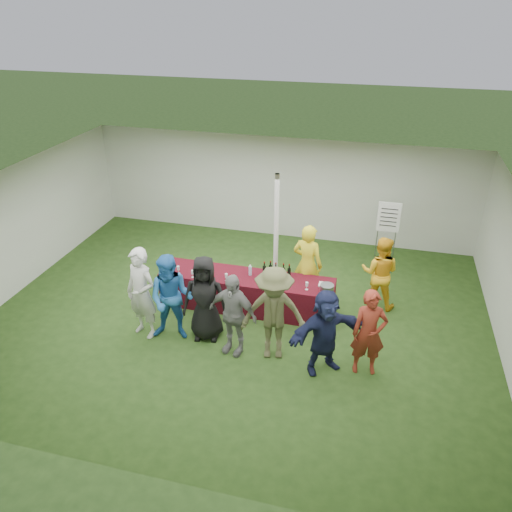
% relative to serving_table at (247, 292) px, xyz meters
% --- Properties ---
extents(ground, '(60.00, 60.00, 0.00)m').
position_rel_serving_table_xyz_m(ground, '(-0.08, -0.36, -0.38)').
color(ground, '#284719').
rests_on(ground, ground).
extents(tent, '(10.00, 10.00, 10.00)m').
position_rel_serving_table_xyz_m(tent, '(0.42, 0.84, 0.98)').
color(tent, white).
rests_on(tent, ground).
extents(serving_table, '(3.60, 0.80, 0.75)m').
position_rel_serving_table_xyz_m(serving_table, '(0.00, 0.00, 0.00)').
color(serving_table, '#540E1C').
rests_on(serving_table, ground).
extents(wine_bottles, '(0.58, 0.14, 0.32)m').
position_rel_serving_table_xyz_m(wine_bottles, '(0.59, 0.15, 0.50)').
color(wine_bottles, black).
rests_on(wine_bottles, serving_table).
extents(wine_glasses, '(2.73, 0.17, 0.16)m').
position_rel_serving_table_xyz_m(wine_glasses, '(-0.32, -0.25, 0.49)').
color(wine_glasses, silver).
rests_on(wine_glasses, serving_table).
extents(water_bottle, '(0.07, 0.07, 0.23)m').
position_rel_serving_table_xyz_m(water_bottle, '(0.06, 0.08, 0.48)').
color(water_bottle, silver).
rests_on(water_bottle, serving_table).
extents(bar_towel, '(0.25, 0.18, 0.03)m').
position_rel_serving_table_xyz_m(bar_towel, '(1.60, 0.05, 0.39)').
color(bar_towel, white).
rests_on(bar_towel, serving_table).
extents(dump_bucket, '(0.26, 0.26, 0.18)m').
position_rel_serving_table_xyz_m(dump_bucket, '(1.67, -0.22, 0.46)').
color(dump_bucket, slate).
rests_on(dump_bucket, serving_table).
extents(wine_list_sign, '(0.50, 0.03, 1.80)m').
position_rel_serving_table_xyz_m(wine_list_sign, '(2.70, 2.17, 0.94)').
color(wine_list_sign, slate).
rests_on(wine_list_sign, ground).
extents(staff_pourer, '(0.74, 0.57, 1.79)m').
position_rel_serving_table_xyz_m(staff_pourer, '(1.16, 0.55, 0.52)').
color(staff_pourer, yellow).
rests_on(staff_pourer, ground).
extents(staff_back, '(0.84, 0.69, 1.59)m').
position_rel_serving_table_xyz_m(staff_back, '(2.63, 0.76, 0.42)').
color(staff_back, gold).
rests_on(staff_back, ground).
extents(customer_0, '(0.77, 0.63, 1.83)m').
position_rel_serving_table_xyz_m(customer_0, '(-1.66, -1.37, 0.54)').
color(customer_0, silver).
rests_on(customer_0, ground).
extents(customer_1, '(0.94, 0.78, 1.74)m').
position_rel_serving_table_xyz_m(customer_1, '(-1.08, -1.32, 0.50)').
color(customer_1, '#2669B3').
rests_on(customer_1, ground).
extents(customer_2, '(0.91, 0.67, 1.71)m').
position_rel_serving_table_xyz_m(customer_2, '(-0.48, -1.15, 0.48)').
color(customer_2, black).
rests_on(customer_2, ground).
extents(customer_3, '(1.01, 0.59, 1.62)m').
position_rel_serving_table_xyz_m(customer_3, '(0.14, -1.45, 0.43)').
color(customer_3, gray).
rests_on(customer_3, ground).
extents(customer_4, '(1.27, 0.87, 1.82)m').
position_rel_serving_table_xyz_m(customer_4, '(0.88, -1.39, 0.53)').
color(customer_4, brown).
rests_on(customer_4, ground).
extents(customer_5, '(1.46, 1.26, 1.59)m').
position_rel_serving_table_xyz_m(customer_5, '(1.81, -1.54, 0.42)').
color(customer_5, '#1B2146').
rests_on(customer_5, ground).
extents(customer_6, '(0.65, 0.49, 1.61)m').
position_rel_serving_table_xyz_m(customer_6, '(2.53, -1.40, 0.43)').
color(customer_6, maroon).
rests_on(customer_6, ground).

